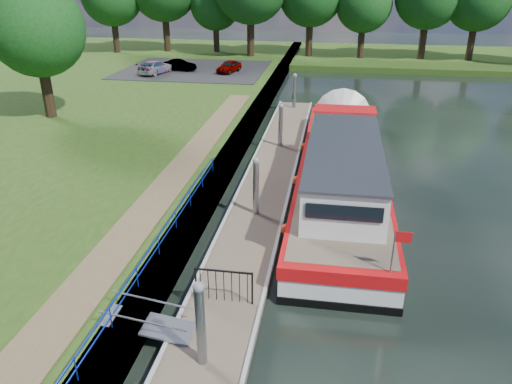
% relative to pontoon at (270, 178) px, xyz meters
% --- Properties ---
extents(ground, '(160.00, 160.00, 0.00)m').
position_rel_pontoon_xyz_m(ground, '(0.00, -13.00, -0.18)').
color(ground, black).
rests_on(ground, ground).
extents(bank_edge, '(1.10, 90.00, 0.78)m').
position_rel_pontoon_xyz_m(bank_edge, '(-2.55, 2.00, 0.20)').
color(bank_edge, '#473D2D').
rests_on(bank_edge, ground).
extents(far_bank, '(60.00, 18.00, 0.60)m').
position_rel_pontoon_xyz_m(far_bank, '(12.00, 39.00, 0.12)').
color(far_bank, '#254112').
rests_on(far_bank, ground).
extents(footpath, '(1.60, 40.00, 0.05)m').
position_rel_pontoon_xyz_m(footpath, '(-4.40, -5.00, 0.62)').
color(footpath, brown).
rests_on(footpath, riverbank).
extents(carpark, '(14.00, 12.00, 0.06)m').
position_rel_pontoon_xyz_m(carpark, '(-11.00, 25.00, 0.62)').
color(carpark, black).
rests_on(carpark, riverbank).
extents(blue_fence, '(0.04, 18.04, 0.72)m').
position_rel_pontoon_xyz_m(blue_fence, '(-2.75, -10.00, 1.13)').
color(blue_fence, '#0C2DBF').
rests_on(blue_fence, riverbank).
extents(pontoon, '(2.50, 30.00, 0.56)m').
position_rel_pontoon_xyz_m(pontoon, '(0.00, 0.00, 0.00)').
color(pontoon, brown).
rests_on(pontoon, ground).
extents(mooring_piles, '(0.30, 27.30, 3.55)m').
position_rel_pontoon_xyz_m(mooring_piles, '(0.00, 0.00, 1.10)').
color(mooring_piles, gray).
rests_on(mooring_piles, ground).
extents(gangway, '(2.58, 1.00, 0.92)m').
position_rel_pontoon_xyz_m(gangway, '(-1.85, -12.50, 0.44)').
color(gangway, '#A5A8AD').
rests_on(gangway, ground).
extents(gate_panel, '(1.85, 0.05, 1.15)m').
position_rel_pontoon_xyz_m(gate_panel, '(-0.00, -10.80, 0.97)').
color(gate_panel, black).
rests_on(gate_panel, ground).
extents(barge, '(4.36, 21.15, 4.78)m').
position_rel_pontoon_xyz_m(barge, '(3.60, 0.21, 0.90)').
color(barge, black).
rests_on(barge, ground).
extents(bank_tree_a, '(6.12, 6.12, 9.72)m').
position_rel_pontoon_xyz_m(bank_tree_a, '(-15.99, 7.08, 6.84)').
color(bank_tree_a, '#332316').
rests_on(bank_tree_a, riverbank).
extents(car_a, '(2.20, 3.54, 1.12)m').
position_rel_pontoon_xyz_m(car_a, '(-7.24, 24.03, 1.21)').
color(car_a, '#999999').
rests_on(car_a, carpark).
extents(car_b, '(3.26, 1.22, 1.06)m').
position_rel_pontoon_xyz_m(car_b, '(-12.21, 24.08, 1.18)').
color(car_b, '#999999').
rests_on(car_b, carpark).
extents(car_c, '(2.74, 4.46, 1.21)m').
position_rel_pontoon_xyz_m(car_c, '(-13.99, 22.33, 1.26)').
color(car_c, '#999999').
rests_on(car_c, carpark).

